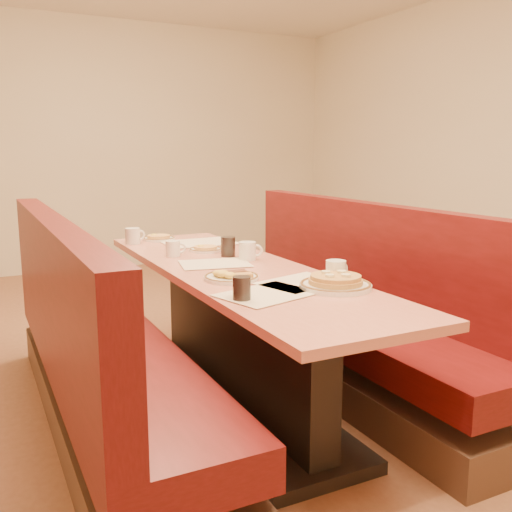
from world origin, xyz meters
name	(u,v)px	position (x,y,z in m)	size (l,w,h in m)	color
ground	(236,402)	(0.00, 0.00, 0.00)	(8.00, 8.00, 0.00)	#9E6647
room_envelope	(234,29)	(0.00, 0.00, 1.93)	(6.04, 8.04, 2.82)	beige
diner_table	(236,336)	(0.00, 0.00, 0.37)	(0.70, 2.50, 0.75)	black
booth_left	(97,361)	(-0.73, 0.00, 0.36)	(0.55, 2.50, 1.05)	#4C3326
booth_right	(348,320)	(0.73, 0.00, 0.36)	(0.55, 2.50, 1.05)	#4C3326
placemat_near_left	(267,294)	(-0.12, -0.59, 0.75)	(0.39, 0.29, 0.00)	beige
placemat_near_right	(301,282)	(0.12, -0.47, 0.75)	(0.37, 0.28, 0.00)	beige
placemat_far_left	(215,264)	(-0.06, 0.12, 0.75)	(0.36, 0.27, 0.00)	beige
placemat_far_right	(199,242)	(0.12, 0.83, 0.75)	(0.46, 0.34, 0.00)	beige
pancake_plate	(336,283)	(0.20, -0.62, 0.77)	(0.32, 0.32, 0.07)	white
eggs_plate	(231,276)	(-0.14, -0.26, 0.77)	(0.26, 0.26, 0.05)	white
extra_plate_mid	(205,249)	(0.04, 0.52, 0.76)	(0.20, 0.20, 0.04)	white
extra_plate_far	(159,238)	(-0.08, 1.08, 0.77)	(0.22, 0.22, 0.04)	white
coffee_mug_a	(336,271)	(0.28, -0.51, 0.80)	(0.13, 0.09, 0.10)	white
coffee_mug_b	(173,248)	(-0.18, 0.45, 0.80)	(0.12, 0.08, 0.09)	white
coffee_mug_c	(248,251)	(0.15, 0.15, 0.80)	(0.13, 0.10, 0.10)	white
coffee_mug_d	(133,236)	(-0.28, 1.00, 0.80)	(0.14, 0.10, 0.10)	white
soda_tumbler_near	(242,289)	(-0.26, -0.63, 0.80)	(0.07, 0.07, 0.10)	black
soda_tumbler_mid	(228,247)	(0.09, 0.31, 0.81)	(0.08, 0.08, 0.11)	black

